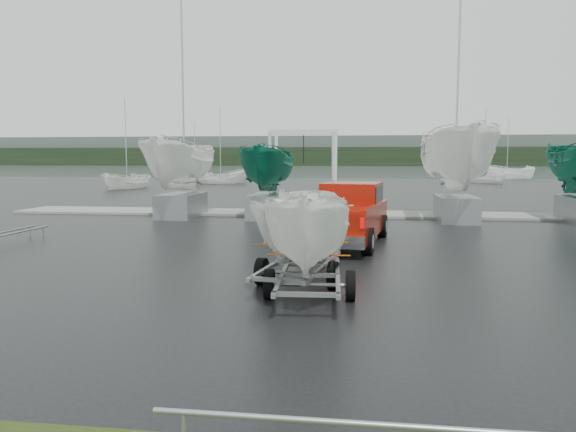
{
  "coord_description": "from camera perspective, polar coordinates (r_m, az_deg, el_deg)",
  "views": [
    {
      "loc": [
        2.52,
        -14.24,
        2.8
      ],
      "look_at": [
        0.41,
        0.83,
        1.2
      ],
      "focal_mm": 35.0,
      "sensor_mm": 36.0,
      "label": 1
    }
  ],
  "objects": [
    {
      "name": "moored_boat_4",
      "position": [
        87.7,
        -9.4,
        4.09
      ],
      "size": [
        3.33,
        3.38,
        11.56
      ],
      "rotation": [
        0.0,
        0.0,
        0.28
      ],
      "color": "white",
      "rests_on": "ground"
    },
    {
      "name": "moored_boat_0",
      "position": [
        52.19,
        -16.01,
        2.7
      ],
      "size": [
        2.78,
        2.81,
        10.89
      ],
      "rotation": [
        0.0,
        0.0,
        5.95
      ],
      "color": "white",
      "rests_on": "ground"
    },
    {
      "name": "moored_boat_2",
      "position": [
        64.66,
        19.24,
        3.19
      ],
      "size": [
        2.89,
        2.9,
        10.72
      ],
      "rotation": [
        0.0,
        0.0,
        3.78
      ],
      "color": "white",
      "rests_on": "ground"
    },
    {
      "name": "keelboat_2",
      "position": [
        25.61,
        16.96,
        10.1
      ],
      "size": [
        2.99,
        3.2,
        11.17
      ],
      "color": "gray",
      "rests_on": "ground"
    },
    {
      "name": "keelboat_1",
      "position": [
        25.83,
        -1.98,
        7.47
      ],
      "size": [
        2.2,
        3.2,
        6.95
      ],
      "color": "gray",
      "rests_on": "ground"
    },
    {
      "name": "far_hill",
      "position": [
        192.27,
        7.26,
        6.61
      ],
      "size": [
        300.0,
        6.0,
        10.0
      ],
      "primitive_type": "cube",
      "color": "#4C5651",
      "rests_on": "ground"
    },
    {
      "name": "lake",
      "position": [
        114.3,
        6.72,
        4.55
      ],
      "size": [
        300.0,
        300.0,
        0.0
      ],
      "primitive_type": "plane",
      "color": "slate",
      "rests_on": "ground"
    },
    {
      "name": "trailer_parked",
      "position": [
        11.04,
        2.3,
        5.38
      ],
      "size": [
        1.81,
        3.66,
        4.94
      ],
      "rotation": [
        0.0,
        0.0,
        0.06
      ],
      "color": "gray",
      "rests_on": "ground"
    },
    {
      "name": "keelboat_0",
      "position": [
        26.69,
        -10.91,
        8.56
      ],
      "size": [
        2.54,
        3.2,
        10.71
      ],
      "color": "gray",
      "rests_on": "ground"
    },
    {
      "name": "dock",
      "position": [
        27.49,
        2.67,
        0.25
      ],
      "size": [
        30.0,
        3.0,
        0.12
      ],
      "primitive_type": "cube",
      "color": "gray",
      "rests_on": "ground"
    },
    {
      "name": "boat_hoist",
      "position": [
        27.41,
        1.6,
        5.73
      ],
      "size": [
        3.3,
        2.18,
        4.12
      ],
      "color": "silver",
      "rests_on": "ground"
    },
    {
      "name": "ground_plane",
      "position": [
        14.73,
        -2.03,
        -4.96
      ],
      "size": [
        120.0,
        120.0,
        0.0
      ],
      "primitive_type": "plane",
      "color": "black",
      "rests_on": "ground"
    },
    {
      "name": "treeline",
      "position": [
        184.26,
        7.22,
        6.02
      ],
      "size": [
        300.0,
        8.0,
        6.0
      ],
      "primitive_type": "cube",
      "color": "black",
      "rests_on": "ground"
    },
    {
      "name": "moored_boat_3",
      "position": [
        79.76,
        21.32,
        3.58
      ],
      "size": [
        4.08,
        4.08,
        11.79
      ],
      "rotation": [
        0.0,
        0.0,
        3.98
      ],
      "color": "white",
      "rests_on": "ground"
    },
    {
      "name": "pickup_truck",
      "position": [
        18.47,
        6.17,
        0.42
      ],
      "size": [
        2.77,
        6.06,
        1.94
      ],
      "rotation": [
        0.0,
        0.0,
        -0.14
      ],
      "color": "maroon",
      "rests_on": "ground"
    },
    {
      "name": "trailer_hitched",
      "position": [
        12.11,
        1.16,
        4.44
      ],
      "size": [
        1.84,
        3.73,
        4.53
      ],
      "rotation": [
        0.0,
        0.0,
        -0.14
      ],
      "color": "gray",
      "rests_on": "ground"
    },
    {
      "name": "moored_boat_1",
      "position": [
        60.24,
        -6.85,
        3.3
      ],
      "size": [
        3.32,
        3.3,
        11.16
      ],
      "rotation": [
        0.0,
        0.0,
        2.12
      ],
      "color": "white",
      "rests_on": "ground"
    }
  ]
}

